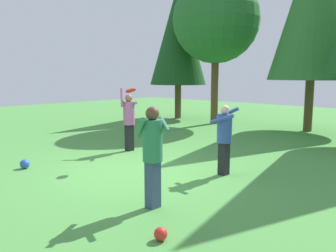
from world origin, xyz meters
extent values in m
plane|color=#4C9342|center=(0.00, 0.00, 0.00)|extent=(40.00, 40.00, 0.00)
cube|color=black|center=(-1.87, 1.41, 0.40)|extent=(0.19, 0.22, 0.80)
cylinder|color=#A85693|center=(-1.87, 1.41, 1.15)|extent=(0.34, 0.34, 0.70)
sphere|color=#8C6647|center=(-1.87, 1.41, 1.60)|extent=(0.23, 0.23, 0.23)
cylinder|color=#A85693|center=(-1.75, 1.57, 1.45)|extent=(0.52, 0.43, 0.13)
cylinder|color=#A85693|center=(-2.00, 1.26, 1.62)|extent=(0.35, 0.30, 0.54)
cube|color=#38476B|center=(1.94, -1.29, 0.41)|extent=(0.19, 0.22, 0.82)
cylinder|color=#2D7551|center=(1.94, -1.29, 1.18)|extent=(0.34, 0.34, 0.72)
sphere|color=brown|center=(1.94, -1.29, 1.64)|extent=(0.23, 0.23, 0.23)
cylinder|color=#2D7551|center=(1.83, -1.45, 1.41)|extent=(0.50, 0.37, 0.41)
cylinder|color=#2D7551|center=(2.06, -1.12, 1.45)|extent=(0.55, 0.41, 0.23)
cube|color=black|center=(1.68, 1.24, 0.38)|extent=(0.19, 0.22, 0.75)
cylinder|color=#334C9E|center=(1.68, 1.24, 1.08)|extent=(0.34, 0.34, 0.65)
sphere|color=beige|center=(1.68, 1.24, 1.50)|extent=(0.21, 0.21, 0.21)
cylinder|color=#334C9E|center=(1.73, 1.05, 1.32)|extent=(0.55, 0.23, 0.26)
cylinder|color=#334C9E|center=(1.62, 1.43, 1.41)|extent=(0.54, 0.23, 0.31)
cylinder|color=red|center=(-0.75, 0.54, 1.89)|extent=(0.27, 0.28, 0.13)
sphere|color=red|center=(2.90, -2.07, 0.10)|extent=(0.19, 0.19, 0.19)
sphere|color=blue|center=(-2.16, -1.69, 0.12)|extent=(0.23, 0.23, 0.23)
cylinder|color=brown|center=(-3.56, 8.05, 1.80)|extent=(0.34, 0.34, 3.59)
sphere|color=#28662D|center=(-3.56, 8.05, 4.78)|extent=(3.95, 3.95, 3.95)
cylinder|color=brown|center=(0.53, 8.92, 1.89)|extent=(0.34, 0.34, 3.79)
cone|color=#337033|center=(0.53, 8.92, 5.11)|extent=(3.41, 3.41, 6.06)
cylinder|color=brown|center=(-6.19, 8.43, 1.62)|extent=(0.33, 0.33, 3.24)
cone|color=#19471E|center=(-6.19, 8.43, 4.38)|extent=(2.92, 2.92, 5.19)
camera|label=1|loc=(6.12, -5.30, 2.28)|focal=37.25mm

